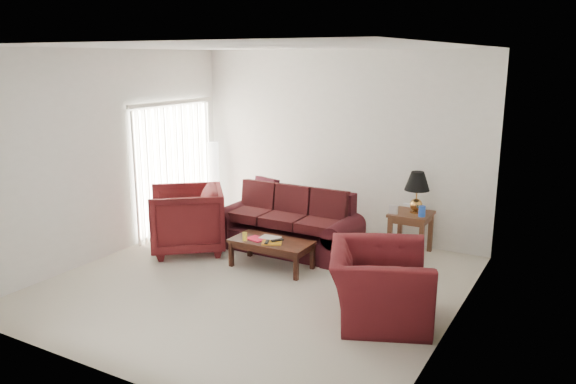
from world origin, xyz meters
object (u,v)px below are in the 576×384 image
(armchair_left, at_px, (187,219))
(armchair_right, at_px, (379,284))
(end_table, at_px, (410,233))
(floor_lamp, at_px, (214,180))
(coffee_table, at_px, (272,254))
(sofa, at_px, (287,221))

(armchair_left, xyz_separation_m, armchair_right, (3.34, -0.72, -0.09))
(end_table, height_order, armchair_right, armchair_right)
(end_table, xyz_separation_m, armchair_left, (-2.99, -1.54, 0.18))
(armchair_left, bearing_deg, floor_lamp, 163.89)
(coffee_table, bearing_deg, armchair_left, 170.63)
(armchair_left, bearing_deg, sofa, 81.18)
(sofa, bearing_deg, floor_lamp, 157.93)
(floor_lamp, relative_size, armchair_right, 1.14)
(sofa, bearing_deg, coffee_table, -74.92)
(sofa, height_order, coffee_table, sofa)
(floor_lamp, bearing_deg, armchair_left, -66.50)
(end_table, bearing_deg, sofa, -155.58)
(sofa, relative_size, coffee_table, 1.95)
(end_table, bearing_deg, armchair_right, -81.32)
(floor_lamp, height_order, armchair_left, floor_lamp)
(end_table, distance_m, floor_lamp, 3.72)
(sofa, relative_size, armchair_left, 2.05)
(armchair_right, relative_size, coffee_table, 1.10)
(sofa, relative_size, end_table, 3.50)
(end_table, distance_m, armchair_left, 3.37)
(end_table, height_order, armchair_left, armchair_left)
(armchair_right, bearing_deg, sofa, 30.86)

